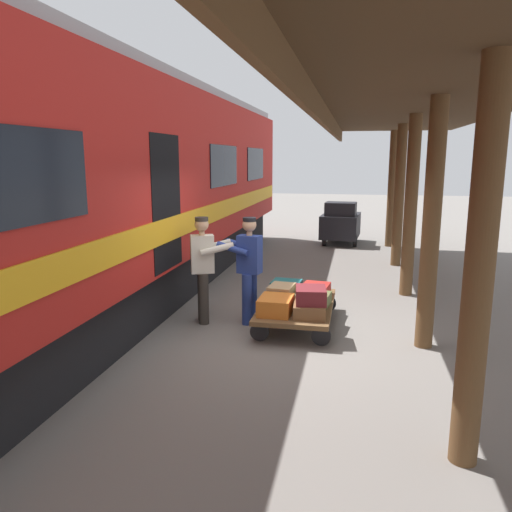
% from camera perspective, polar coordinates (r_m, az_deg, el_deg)
% --- Properties ---
extents(ground_plane, '(60.00, 60.00, 0.00)m').
position_cam_1_polar(ground_plane, '(7.47, 3.02, -9.19)').
color(ground_plane, slate).
extents(platform_canopy, '(3.20, 17.26, 3.56)m').
position_cam_1_polar(platform_canopy, '(7.02, 19.93, 15.80)').
color(platform_canopy, brown).
rests_on(platform_canopy, ground_plane).
extents(train_car, '(3.02, 18.68, 4.00)m').
position_cam_1_polar(train_car, '(8.15, -20.18, 6.73)').
color(train_car, '#B21E19').
rests_on(train_car, ground_plane).
extents(luggage_cart, '(1.16, 2.02, 0.35)m').
position_cam_1_polar(luggage_cart, '(7.87, 4.75, -5.85)').
color(luggage_cart, brown).
rests_on(luggage_cart, ground_plane).
extents(suitcase_red_plastic, '(0.48, 0.50, 0.19)m').
position_cam_1_polar(suitcase_red_plastic, '(8.34, 6.93, -3.87)').
color(suitcase_red_plastic, '#AD231E').
rests_on(suitcase_red_plastic, luggage_cart).
extents(suitcase_teal_softside, '(0.51, 0.48, 0.22)m').
position_cam_1_polar(suitcase_teal_softside, '(8.38, 3.53, -3.62)').
color(suitcase_teal_softside, '#1E666B').
rests_on(suitcase_teal_softside, luggage_cart).
extents(suitcase_orange_carryall, '(0.49, 0.59, 0.25)m').
position_cam_1_polar(suitcase_orange_carryall, '(7.32, 2.30, -5.70)').
color(suitcase_orange_carryall, '#CC6B23').
rests_on(suitcase_orange_carryall, luggage_cart).
extents(suitcase_tan_vintage, '(0.41, 0.51, 0.29)m').
position_cam_1_polar(suitcase_tan_vintage, '(7.84, 2.96, -4.40)').
color(suitcase_tan_vintage, tan).
rests_on(suitcase_tan_vintage, luggage_cart).
extents(suitcase_olive_duffel, '(0.57, 0.51, 0.19)m').
position_cam_1_polar(suitcase_olive_duffel, '(7.80, 6.59, -4.94)').
color(suitcase_olive_duffel, brown).
rests_on(suitcase_olive_duffel, luggage_cart).
extents(suitcase_brown_leather, '(0.50, 0.63, 0.19)m').
position_cam_1_polar(suitcase_brown_leather, '(7.27, 6.20, -6.11)').
color(suitcase_brown_leather, brown).
rests_on(suitcase_brown_leather, luggage_cart).
extents(suitcase_maroon_trunk, '(0.49, 0.55, 0.23)m').
position_cam_1_polar(suitcase_maroon_trunk, '(7.21, 6.35, -4.52)').
color(suitcase_maroon_trunk, maroon).
rests_on(suitcase_maroon_trunk, suitcase_brown_leather).
extents(porter_in_overalls, '(0.72, 0.52, 1.70)m').
position_cam_1_polar(porter_in_overalls, '(7.80, -0.89, -1.20)').
color(porter_in_overalls, navy).
rests_on(porter_in_overalls, ground_plane).
extents(porter_by_door, '(0.74, 0.59, 1.70)m').
position_cam_1_polar(porter_by_door, '(7.87, -6.05, -1.15)').
color(porter_by_door, '#332D28').
rests_on(porter_by_door, ground_plane).
extents(baggage_tug, '(1.23, 1.78, 1.30)m').
position_cam_1_polar(baggage_tug, '(15.48, 9.74, 3.74)').
color(baggage_tug, black).
rests_on(baggage_tug, ground_plane).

